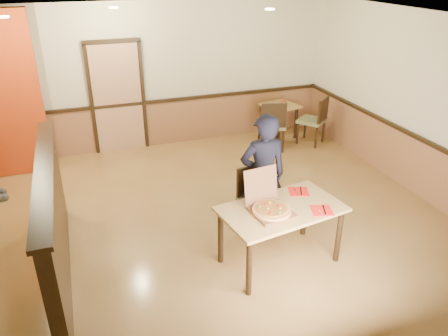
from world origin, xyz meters
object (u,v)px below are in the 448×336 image
object	(u,v)px
side_chair_left	(272,124)
pizza_box	(270,207)
side_chair_right	(315,119)
main_table	(281,216)
diner	(263,177)
side_table	(280,113)
diner_chair	(256,196)
condiment	(284,102)

from	to	relation	value
side_chair_left	pizza_box	world-z (taller)	pizza_box
side_chair_right	pizza_box	xyz separation A→B (m)	(-2.56, -3.31, 0.30)
side_chair_left	side_chair_right	distance (m)	0.97
side_chair_right	main_table	bearing A→B (deg)	15.61
side_chair_left	diner	distance (m)	2.95
side_table	pizza_box	xyz separation A→B (m)	(-2.06, -3.91, 0.31)
diner_chair	diner	world-z (taller)	diner
diner	side_table	bearing A→B (deg)	-116.31
diner_chair	side_chair_left	size ratio (longest dim) A/B	0.91
side_table	pizza_box	world-z (taller)	pizza_box
diner_chair	side_chair_left	world-z (taller)	side_chair_left
side_table	diner	distance (m)	3.73
diner_chair	side_table	world-z (taller)	diner_chair
diner_chair	main_table	bearing A→B (deg)	-104.88
side_chair_right	condiment	world-z (taller)	side_chair_right
diner_chair	side_table	size ratio (longest dim) A/B	1.18
diner_chair	pizza_box	bearing A→B (deg)	-116.62
main_table	pizza_box	distance (m)	0.25
main_table	side_chair_right	world-z (taller)	side_chair_right
side_chair_left	condiment	distance (m)	0.80
main_table	side_chair_left	world-z (taller)	side_chair_left
side_chair_right	pizza_box	distance (m)	4.19
side_chair_right	condiment	xyz separation A→B (m)	(-0.44, 0.54, 0.25)
side_chair_right	condiment	bearing A→B (deg)	-89.14
side_chair_left	condiment	xyz separation A→B (m)	(0.53, 0.55, 0.23)
pizza_box	side_table	bearing A→B (deg)	55.30
side_chair_left	condiment	world-z (taller)	side_chair_left
diner_chair	condiment	size ratio (longest dim) A/B	5.67
side_table	pizza_box	distance (m)	4.43
side_chair_right	diner	bearing A→B (deg)	9.85
side_chair_right	side_table	xyz separation A→B (m)	(-0.50, 0.61, -0.00)
main_table	diner	world-z (taller)	diner
diner	side_chair_right	bearing A→B (deg)	-128.35
diner_chair	side_chair_right	world-z (taller)	side_chair_right
side_table	condiment	xyz separation A→B (m)	(0.06, -0.07, 0.25)
side_chair_right	side_table	size ratio (longest dim) A/B	1.26
diner_chair	pizza_box	size ratio (longest dim) A/B	1.61
diner_chair	side_chair_left	xyz separation A→B (m)	(1.40, 2.45, 0.05)
pizza_box	condiment	world-z (taller)	pizza_box
condiment	pizza_box	bearing A→B (deg)	-118.84
diner	side_chair_left	bearing A→B (deg)	-114.34
diner_chair	side_chair_right	xyz separation A→B (m)	(2.36, 2.47, 0.03)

